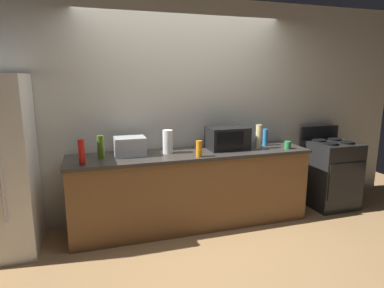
% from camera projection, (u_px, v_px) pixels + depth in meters
% --- Properties ---
extents(ground_plane, '(8.00, 8.00, 0.00)m').
position_uv_depth(ground_plane, '(203.00, 239.00, 3.62)').
color(ground_plane, '#A87F51').
extents(back_wall, '(6.40, 0.10, 2.70)m').
position_uv_depth(back_wall, '(182.00, 111.00, 4.10)').
color(back_wall, beige).
rests_on(back_wall, ground_plane).
extents(counter_run, '(2.84, 0.64, 0.90)m').
position_uv_depth(counter_run, '(192.00, 189.00, 3.90)').
color(counter_run, brown).
rests_on(counter_run, ground_plane).
extents(stove_range, '(0.60, 0.61, 1.08)m').
position_uv_depth(stove_range, '(330.00, 173.00, 4.49)').
color(stove_range, black).
rests_on(stove_range, ground_plane).
extents(microwave, '(0.48, 0.35, 0.27)m').
position_uv_depth(microwave, '(227.00, 138.00, 3.97)').
color(microwave, black).
rests_on(microwave, counter_run).
extents(toaster_oven, '(0.34, 0.26, 0.21)m').
position_uv_depth(toaster_oven, '(130.00, 146.00, 3.64)').
color(toaster_oven, '#B7BABF').
rests_on(toaster_oven, counter_run).
extents(paper_towel_roll, '(0.12, 0.12, 0.27)m').
position_uv_depth(paper_towel_roll, '(168.00, 142.00, 3.75)').
color(paper_towel_roll, white).
rests_on(paper_towel_roll, counter_run).
extents(bottle_dish_soap, '(0.07, 0.07, 0.18)m').
position_uv_depth(bottle_dish_soap, '(199.00, 149.00, 3.58)').
color(bottle_dish_soap, orange).
rests_on(bottle_dish_soap, counter_run).
extents(bottle_olive_oil, '(0.07, 0.07, 0.25)m').
position_uv_depth(bottle_olive_oil, '(101.00, 147.00, 3.49)').
color(bottle_olive_oil, '#4C6B19').
rests_on(bottle_olive_oil, counter_run).
extents(bottle_hand_soap, '(0.08, 0.08, 0.30)m').
position_uv_depth(bottle_hand_soap, '(259.00, 137.00, 3.99)').
color(bottle_hand_soap, beige).
rests_on(bottle_hand_soap, counter_run).
extents(bottle_spray_cleaner, '(0.06, 0.06, 0.21)m').
position_uv_depth(bottle_spray_cleaner, '(265.00, 137.00, 4.18)').
color(bottle_spray_cleaner, '#338CE5').
rests_on(bottle_spray_cleaner, counter_run).
extents(bottle_hot_sauce, '(0.06, 0.06, 0.26)m').
position_uv_depth(bottle_hot_sauce, '(82.00, 152.00, 3.24)').
color(bottle_hot_sauce, red).
rests_on(bottle_hot_sauce, counter_run).
extents(mug_green, '(0.08, 0.08, 0.09)m').
position_uv_depth(mug_green, '(288.00, 145.00, 4.00)').
color(mug_green, '#2D8C47').
rests_on(mug_green, counter_run).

